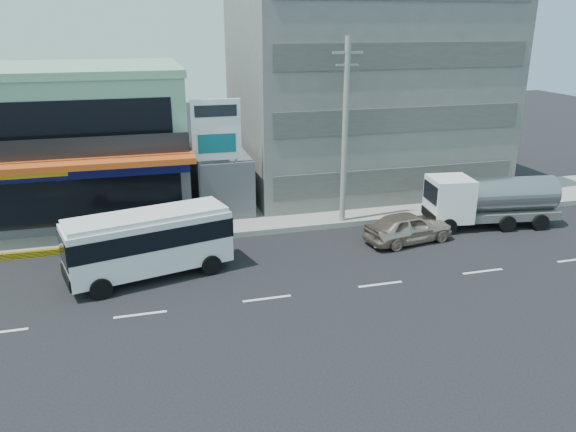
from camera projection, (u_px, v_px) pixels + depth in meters
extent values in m
plane|color=black|center=(267.00, 299.00, 22.81)|extent=(120.00, 120.00, 0.00)
cube|color=gray|center=(313.00, 212.00, 32.66)|extent=(70.00, 5.00, 0.30)
cube|color=#504F55|center=(80.00, 177.00, 32.93)|extent=(12.00, 10.00, 4.00)
cube|color=#7DB192|center=(71.00, 109.00, 31.62)|extent=(12.00, 10.00, 4.00)
cube|color=#C54917|center=(65.00, 165.00, 26.94)|extent=(12.40, 1.80, 0.30)
cube|color=#0C0F54|center=(68.00, 172.00, 27.80)|extent=(12.00, 0.12, 0.80)
cube|color=black|center=(72.00, 201.00, 28.32)|extent=(11.00, 0.06, 2.60)
cube|color=slate|center=(362.00, 81.00, 36.66)|extent=(16.00, 12.00, 14.00)
cube|color=#504F55|center=(220.00, 181.00, 33.17)|extent=(3.00, 6.00, 3.50)
cylinder|color=slate|center=(222.00, 154.00, 31.66)|extent=(1.50, 1.50, 0.15)
cylinder|color=gray|center=(199.00, 169.00, 29.75)|extent=(0.16, 0.16, 6.50)
cylinder|color=gray|center=(236.00, 167.00, 30.25)|extent=(0.16, 0.16, 6.50)
cube|color=white|center=(216.00, 130.00, 29.33)|extent=(2.60, 0.18, 3.20)
cylinder|color=#999993|center=(345.00, 136.00, 29.40)|extent=(0.30, 0.30, 10.00)
cube|color=#999993|center=(348.00, 52.00, 28.02)|extent=(1.60, 0.12, 0.12)
cube|color=#999993|center=(347.00, 65.00, 28.22)|extent=(1.20, 0.10, 0.10)
cube|color=white|center=(149.00, 243.00, 24.30)|extent=(7.29, 3.84, 2.29)
cube|color=black|center=(148.00, 233.00, 24.15)|extent=(7.35, 3.90, 0.85)
cube|color=white|center=(147.00, 216.00, 23.89)|extent=(7.05, 3.60, 0.20)
cylinder|color=black|center=(101.00, 289.00, 22.66)|extent=(0.94, 0.49, 0.90)
cylinder|color=black|center=(90.00, 269.00, 24.46)|extent=(0.94, 0.49, 0.90)
cylinder|color=black|center=(211.00, 265.00, 24.88)|extent=(0.94, 0.49, 0.90)
cylinder|color=black|center=(194.00, 248.00, 26.68)|extent=(0.94, 0.49, 0.90)
imported|color=beige|center=(408.00, 227.00, 28.44)|extent=(4.89, 2.60, 1.58)
cube|color=white|center=(449.00, 199.00, 30.13)|extent=(2.41, 2.41, 2.32)
cube|color=#595956|center=(491.00, 213.00, 30.75)|extent=(7.34, 2.90, 0.45)
cylinder|color=gray|center=(509.00, 194.00, 30.51)|extent=(5.21, 2.52, 1.88)
cylinder|color=black|center=(448.00, 227.00, 29.52)|extent=(0.92, 0.38, 0.89)
cylinder|color=black|center=(434.00, 214.00, 31.45)|extent=(0.92, 0.38, 0.89)
cylinder|color=black|center=(507.00, 224.00, 29.93)|extent=(0.92, 0.38, 0.89)
cylinder|color=black|center=(489.00, 212.00, 31.86)|extent=(0.92, 0.38, 0.89)
cylinder|color=black|center=(540.00, 222.00, 30.17)|extent=(0.92, 0.38, 0.89)
cylinder|color=black|center=(520.00, 210.00, 32.09)|extent=(0.92, 0.38, 0.89)
imported|color=#54170C|center=(160.00, 261.00, 25.33)|extent=(1.68, 0.74, 0.86)
imported|color=#66594C|center=(159.00, 243.00, 25.04)|extent=(0.44, 0.61, 1.57)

